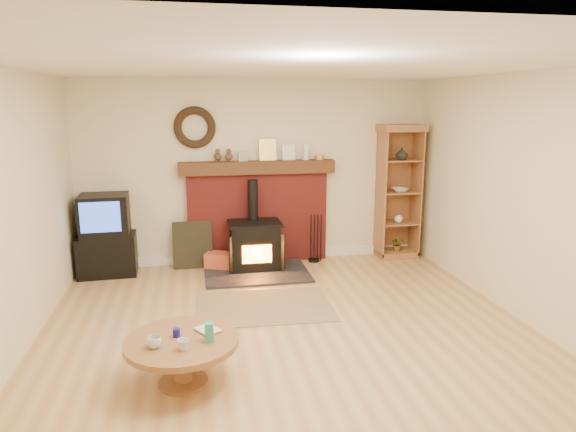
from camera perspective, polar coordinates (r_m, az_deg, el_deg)
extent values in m
plane|color=#B2814A|center=(5.14, 0.62, -13.89)|extent=(5.50, 5.50, 0.00)
cube|color=beige|center=(7.39, -3.50, 4.83)|extent=(5.00, 0.02, 2.60)
cube|color=beige|center=(2.21, 15.10, -14.49)|extent=(5.00, 0.02, 2.60)
cube|color=beige|center=(5.74, 25.97, 1.34)|extent=(0.02, 5.50, 2.60)
cube|color=white|center=(4.61, 0.70, 16.40)|extent=(5.00, 5.50, 0.02)
cube|color=white|center=(7.63, -3.36, -4.45)|extent=(5.00, 0.04, 0.12)
torus|color=black|center=(7.21, -10.32, 9.65)|extent=(0.57, 0.11, 0.57)
cube|color=maroon|center=(7.43, -3.36, -0.22)|extent=(2.00, 0.15, 1.30)
cube|color=#371D11|center=(7.27, -3.40, 5.42)|extent=(2.20, 0.22, 0.18)
cube|color=#999999|center=(7.24, -5.01, 6.64)|extent=(0.13, 0.05, 0.14)
cube|color=gold|center=(7.29, -2.28, 7.35)|extent=(0.24, 0.06, 0.30)
cube|color=white|center=(7.34, 0.06, 7.09)|extent=(0.18, 0.05, 0.22)
cylinder|color=white|center=(7.38, 2.01, 7.10)|extent=(0.08, 0.08, 0.22)
cylinder|color=gold|center=(7.43, 3.52, 6.54)|extent=(0.14, 0.14, 0.07)
cube|color=black|center=(7.04, -3.48, -6.32)|extent=(1.40, 1.00, 0.03)
cube|color=black|center=(7.14, -3.71, -3.37)|extent=(0.66, 0.47, 0.61)
cube|color=black|center=(7.05, -3.75, -0.82)|extent=(0.72, 0.52, 0.04)
cylinder|color=black|center=(7.14, -3.93, 1.80)|extent=(0.14, 0.14, 0.56)
cube|color=orange|center=(6.91, -3.46, -4.25)|extent=(0.40, 0.02, 0.24)
cube|color=black|center=(6.94, -6.00, -4.08)|extent=(0.16, 0.21, 0.49)
cube|color=black|center=(7.01, -1.08, -3.84)|extent=(0.16, 0.21, 0.49)
cube|color=brown|center=(5.96, -2.66, -10.01)|extent=(1.57, 1.11, 0.01)
cube|color=black|center=(7.37, -19.40, -4.06)|extent=(0.77, 0.55, 0.55)
cube|color=black|center=(7.24, -19.71, 0.12)|extent=(0.64, 0.54, 0.55)
cube|color=blue|center=(6.97, -20.15, -0.13)|extent=(0.50, 0.04, 0.40)
cube|color=brown|center=(7.97, 11.86, -4.04)|extent=(0.57, 0.42, 0.10)
cube|color=brown|center=(7.94, 11.62, 2.68)|extent=(0.57, 0.02, 1.83)
cube|color=brown|center=(7.66, 10.25, 2.38)|extent=(0.02, 0.42, 1.83)
cube|color=brown|center=(7.87, 14.03, 2.48)|extent=(0.02, 0.42, 1.83)
cube|color=brown|center=(7.66, 12.50, 9.54)|extent=(0.63, 0.46, 0.10)
cube|color=brown|center=(7.85, 12.02, -0.74)|extent=(0.53, 0.38, 0.02)
cube|color=brown|center=(7.76, 12.17, 2.63)|extent=(0.53, 0.38, 0.02)
cube|color=brown|center=(7.69, 12.34, 6.08)|extent=(0.53, 0.38, 0.02)
imported|color=white|center=(7.64, 12.52, 6.78)|extent=(0.17, 0.17, 0.18)
imported|color=white|center=(7.71, 12.33, 2.85)|extent=(0.23, 0.23, 0.06)
sphere|color=white|center=(7.79, 12.18, -0.32)|extent=(0.12, 0.12, 0.12)
imported|color=teal|center=(7.88, 12.05, -3.03)|extent=(0.20, 0.17, 0.22)
cube|color=orange|center=(7.26, -7.60, -4.97)|extent=(0.44, 0.36, 0.24)
cube|color=black|center=(7.33, -10.54, -3.17)|extent=(0.55, 0.15, 0.65)
cylinder|color=black|center=(7.57, 2.91, -4.92)|extent=(0.16, 0.16, 0.04)
cylinder|color=black|center=(7.46, 2.57, -2.52)|extent=(0.02, 0.02, 0.70)
cylinder|color=black|center=(7.47, 2.94, -2.50)|extent=(0.02, 0.02, 0.70)
cylinder|color=black|center=(7.49, 3.31, -2.49)|extent=(0.02, 0.02, 0.70)
cylinder|color=black|center=(7.50, 3.69, -2.47)|extent=(0.02, 0.02, 0.70)
cylinder|color=brown|center=(4.57, -11.54, -17.60)|extent=(0.41, 0.41, 0.03)
cylinder|color=brown|center=(4.49, -11.64, -15.69)|extent=(0.15, 0.15, 0.32)
cylinder|color=brown|center=(4.40, -11.75, -13.55)|extent=(0.93, 0.93, 0.05)
imported|color=white|center=(4.28, -14.64, -13.42)|extent=(0.11, 0.11, 0.09)
imported|color=white|center=(4.20, -11.57, -13.84)|extent=(0.09, 0.09, 0.09)
imported|color=#4C331E|center=(4.45, -9.74, -12.67)|extent=(0.16, 0.21, 0.02)
cylinder|color=navy|center=(4.42, -12.29, -12.56)|extent=(0.06, 0.06, 0.07)
cube|color=teal|center=(4.28, -8.76, -12.64)|extent=(0.07, 0.07, 0.16)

